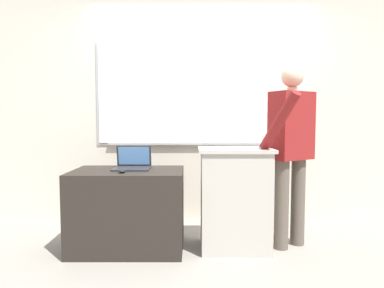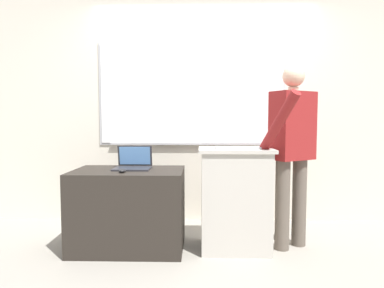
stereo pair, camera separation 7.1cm
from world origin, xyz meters
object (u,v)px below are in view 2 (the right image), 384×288
(side_desk, at_px, (129,209))
(person_presenter, at_px, (292,144))
(lectern_podium, at_px, (235,199))
(laptop, at_px, (133,163))
(computer_mouse_by_keyboard, at_px, (266,147))
(computer_mouse_by_laptop, at_px, (122,171))
(wireless_keyboard, at_px, (239,148))

(side_desk, distance_m, person_presenter, 1.61)
(lectern_podium, bearing_deg, laptop, 174.69)
(person_presenter, xyz_separation_m, computer_mouse_by_keyboard, (-0.26, -0.10, -0.02))
(computer_mouse_by_keyboard, bearing_deg, person_presenter, 21.25)
(person_presenter, bearing_deg, side_desk, 150.55)
(lectern_podium, distance_m, laptop, 1.00)
(side_desk, height_order, computer_mouse_by_keyboard, computer_mouse_by_keyboard)
(lectern_podium, bearing_deg, computer_mouse_by_keyboard, -12.04)
(side_desk, height_order, computer_mouse_by_laptop, computer_mouse_by_laptop)
(side_desk, distance_m, wireless_keyboard, 1.15)
(wireless_keyboard, distance_m, computer_mouse_by_laptop, 1.04)
(laptop, distance_m, computer_mouse_by_laptop, 0.25)
(person_presenter, relative_size, computer_mouse_by_laptop, 16.70)
(wireless_keyboard, relative_size, computer_mouse_by_keyboard, 4.24)
(side_desk, distance_m, laptop, 0.42)
(person_presenter, height_order, wireless_keyboard, person_presenter)
(lectern_podium, relative_size, wireless_keyboard, 2.18)
(side_desk, relative_size, laptop, 3.00)
(lectern_podium, xyz_separation_m, wireless_keyboard, (0.03, -0.06, 0.47))
(laptop, bearing_deg, side_desk, -109.50)
(side_desk, distance_m, computer_mouse_by_keyboard, 1.36)
(wireless_keyboard, bearing_deg, computer_mouse_by_keyboard, 1.13)
(lectern_podium, xyz_separation_m, side_desk, (-0.97, 0.00, -0.10))
(laptop, height_order, computer_mouse_by_laptop, laptop)
(laptop, height_order, wireless_keyboard, wireless_keyboard)
(person_presenter, height_order, computer_mouse_by_laptop, person_presenter)
(side_desk, xyz_separation_m, person_presenter, (1.49, 0.04, 0.60))
(side_desk, height_order, laptop, laptop)
(person_presenter, bearing_deg, computer_mouse_by_keyboard, 170.18)
(person_presenter, relative_size, wireless_keyboard, 3.94)
(computer_mouse_by_laptop, bearing_deg, side_desk, 83.80)
(computer_mouse_by_laptop, bearing_deg, person_presenter, 7.52)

